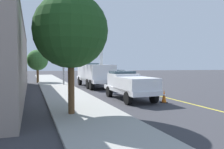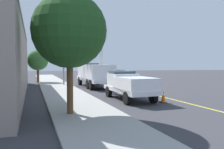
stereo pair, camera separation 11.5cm
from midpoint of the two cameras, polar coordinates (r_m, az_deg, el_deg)
The scene contains 12 objects.
ground at distance 25.74m, azimuth 2.78°, elevation -3.13°, with size 120.00×120.00×0.00m, color #38383D.
sidewalk_far_side at distance 23.95m, azimuth -13.17°, elevation -3.50°, with size 60.00×3.60×0.12m, color #9E9E99.
lane_centre_stripe at distance 25.74m, azimuth 2.78°, elevation -3.12°, with size 50.00×0.16×0.01m, color yellow.
utility_bucket_truck at distance 25.73m, azimuth -4.49°, elevation 0.45°, with size 8.48×3.71×6.79m.
service_pickup_truck at distance 16.59m, azimuth 4.30°, elevation -2.50°, with size 5.85×2.92×2.06m.
passing_minivan at distance 35.29m, azimuth 0.90°, elevation 0.05°, with size 5.03×2.61×1.69m.
traffic_cone_leading at distance 15.76m, azimuth 12.70°, elevation -5.36°, with size 0.40×0.40×0.87m.
traffic_cone_mid_front at distance 22.78m, azimuth 2.99°, elevation -2.80°, with size 0.40×0.40×0.88m.
traffic_cone_mid_rear at distance 30.39m, azimuth -2.92°, elevation -1.41°, with size 0.40×0.40×0.88m.
traffic_signal_mast at distance 26.24m, azimuth -11.60°, elevation 9.38°, with size 6.27×1.23×8.20m.
street_tree_left at distance 11.67m, azimuth -10.58°, elevation 10.67°, with size 3.73×3.73×6.13m.
street_tree_right at distance 32.84m, azimuth -18.26°, elevation 3.43°, with size 2.83×2.83×4.54m.
Camera 1 is at (-24.86, 6.16, 2.64)m, focal length 36.49 mm.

